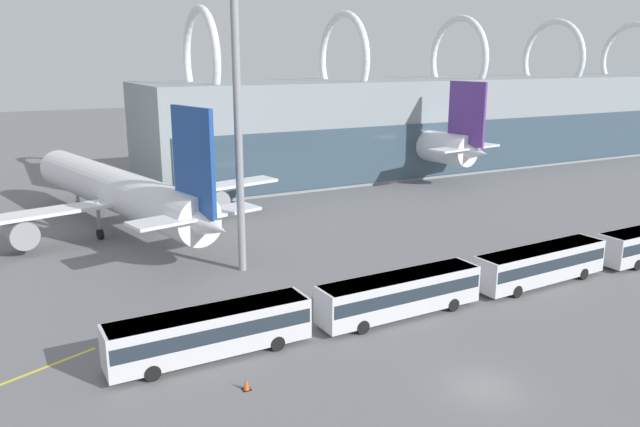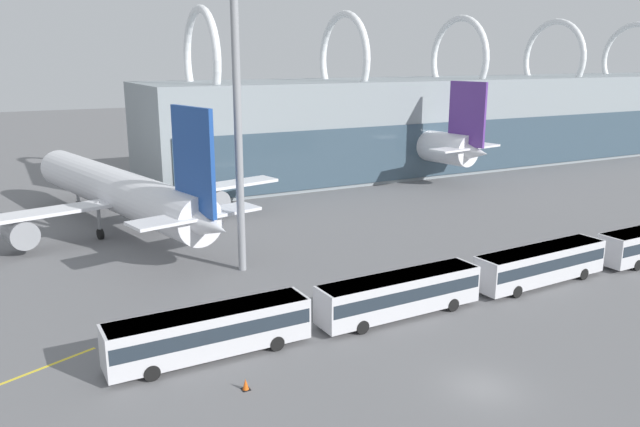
# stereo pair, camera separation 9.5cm
# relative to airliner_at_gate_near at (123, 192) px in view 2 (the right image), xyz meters

# --- Properties ---
(ground_plane) EXTENTS (440.00, 440.00, 0.00)m
(ground_plane) POSITION_rel_airliner_at_gate_near_xyz_m (11.83, -43.20, -4.51)
(ground_plane) COLOR slate
(terminal_building) EXTENTS (132.84, 21.16, 25.60)m
(terminal_building) POSITION_rel_airliner_at_gate_near_xyz_m (73.00, 19.69, 3.35)
(terminal_building) COLOR gray
(terminal_building) RESTS_ON ground_plane
(airliner_at_gate_near) EXTENTS (38.09, 42.36, 14.54)m
(airliner_at_gate_near) POSITION_rel_airliner_at_gate_near_xyz_m (0.00, 0.00, 0.00)
(airliner_at_gate_near) COLOR white
(airliner_at_gate_near) RESTS_ON ground_plane
(airliner_at_gate_far) EXTENTS (33.02, 35.63, 15.25)m
(airliner_at_gate_far) POSITION_rel_airliner_at_gate_near_xyz_m (46.64, 15.09, 0.84)
(airliner_at_gate_far) COLOR white
(airliner_at_gate_far) RESTS_ON ground_plane
(shuttle_bus_0) EXTENTS (13.15, 2.88, 3.14)m
(shuttle_bus_0) POSITION_rel_airliner_at_gate_near_xyz_m (-0.88, -32.18, -2.66)
(shuttle_bus_0) COLOR silver
(shuttle_bus_0) RESTS_ON ground_plane
(shuttle_bus_1) EXTENTS (13.17, 3.00, 3.14)m
(shuttle_bus_1) POSITION_rel_airliner_at_gate_near_xyz_m (13.48, -32.43, -2.66)
(shuttle_bus_1) COLOR silver
(shuttle_bus_1) RESTS_ON ground_plane
(shuttle_bus_2) EXTENTS (13.22, 3.29, 3.14)m
(shuttle_bus_2) POSITION_rel_airliner_at_gate_near_xyz_m (27.83, -32.35, -2.66)
(shuttle_bus_2) COLOR silver
(shuttle_bus_2) RESTS_ON ground_plane
(floodlight_mast) EXTENTS (2.78, 2.78, 27.41)m
(floodlight_mast) POSITION_rel_airliner_at_gate_near_xyz_m (6.93, -17.29, 12.96)
(floodlight_mast) COLOR gray
(floodlight_mast) RESTS_ON ground_plane
(lane_stripe_1) EXTENTS (6.72, 3.01, 0.01)m
(lane_stripe_1) POSITION_rel_airliner_at_gate_near_xyz_m (4.24, -30.60, -4.51)
(lane_stripe_1) COLOR yellow
(lane_stripe_1) RESTS_ON ground_plane
(lane_stripe_2) EXTENTS (9.37, 4.14, 0.01)m
(lane_stripe_2) POSITION_rel_airliner_at_gate_near_xyz_m (-11.91, -29.35, -4.51)
(lane_stripe_2) COLOR yellow
(lane_stripe_2) RESTS_ON ground_plane
(traffic_cone_0) EXTENTS (0.49, 0.49, 0.68)m
(traffic_cone_0) POSITION_rel_airliner_at_gate_near_xyz_m (-0.39, -37.01, -4.18)
(traffic_cone_0) COLOR black
(traffic_cone_0) RESTS_ON ground_plane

